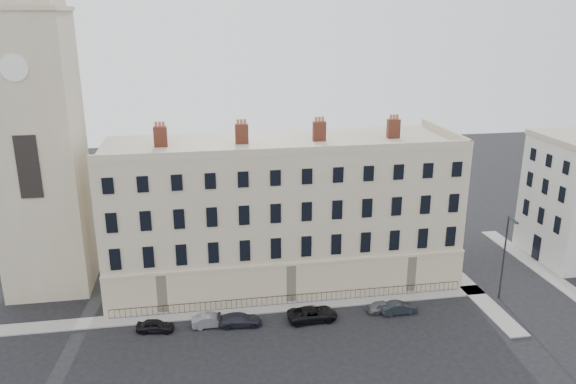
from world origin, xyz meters
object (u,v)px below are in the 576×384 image
Objects in this scene: car_b at (212,320)px; car_c at (240,320)px; car_d at (313,314)px; car_a at (155,326)px; car_e at (383,306)px; car_f at (399,308)px; streetlamp at (505,254)px.

car_b reaches higher than car_c.
car_d reaches higher than car_b.
car_e is at bearing -82.15° from car_a.
car_e is (7.06, 0.43, -0.11)m from car_d.
car_f is (22.90, -0.67, 0.01)m from car_a.
car_b is (5.07, 0.05, 0.03)m from car_a.
car_c is at bearing 86.01° from car_e.
car_d is 8.44m from car_f.
car_e is at bearing -89.50° from car_d.
car_c is 0.86× the size of car_d.
car_c is 1.26× the size of car_e.
car_e is 0.36× the size of streetlamp.
car_d is at bearing -95.47° from car_b.
car_a is 0.92× the size of car_b.
car_f reaches higher than car_a.
car_d reaches higher than car_a.
car_a is at bearing 174.24° from streetlamp.
car_d is 1.33× the size of car_f.
streetlamp reaches higher than car_e.
streetlamp reaches higher than car_b.
car_e is at bearing 64.54° from car_f.
car_f is at bearing -94.09° from car_d.
car_f is 11.96m from streetlamp.
car_d is at bearing 176.19° from streetlamp.
car_d is at bearing -88.00° from car_c.
streetlamp is at bearing -84.67° from car_c.
car_d is (14.46, -0.50, 0.08)m from car_a.
car_b is 0.77× the size of car_d.
car_c is 15.26m from car_f.
streetlamp is (11.09, 1.06, 4.35)m from car_f.
car_a is 5.07m from car_b.
car_d reaches higher than car_e.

